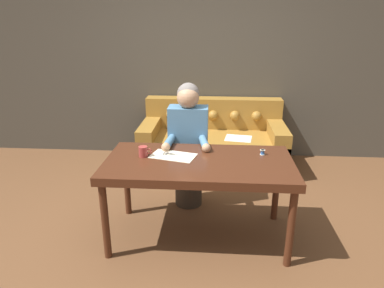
# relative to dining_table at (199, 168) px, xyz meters

# --- Properties ---
(ground_plane) EXTENTS (16.00, 16.00, 0.00)m
(ground_plane) POSITION_rel_dining_table_xyz_m (-0.14, 0.02, -0.67)
(ground_plane) COLOR brown
(wall_back) EXTENTS (8.00, 0.06, 2.60)m
(wall_back) POSITION_rel_dining_table_xyz_m (-0.14, 2.08, 0.63)
(wall_back) COLOR #474238
(wall_back) RESTS_ON ground_plane
(dining_table) EXTENTS (1.57, 0.80, 0.74)m
(dining_table) POSITION_rel_dining_table_xyz_m (0.00, 0.00, 0.00)
(dining_table) COLOR #472314
(dining_table) RESTS_ON ground_plane
(couch) EXTENTS (1.82, 0.92, 0.85)m
(couch) POSITION_rel_dining_table_xyz_m (0.10, 1.63, -0.36)
(couch) COLOR olive
(couch) RESTS_ON ground_plane
(person) EXTENTS (0.44, 0.56, 1.28)m
(person) POSITION_rel_dining_table_xyz_m (-0.13, 0.57, -0.01)
(person) COLOR #33281E
(person) RESTS_ON ground_plane
(pattern_paper_main) EXTENTS (0.42, 0.31, 0.00)m
(pattern_paper_main) POSITION_rel_dining_table_xyz_m (-0.23, 0.08, 0.07)
(pattern_paper_main) COLOR beige
(pattern_paper_main) RESTS_ON dining_table
(scissors) EXTENTS (0.25, 0.10, 0.01)m
(scissors) POSITION_rel_dining_table_xyz_m (-0.24, 0.12, 0.07)
(scissors) COLOR silver
(scissors) RESTS_ON dining_table
(mug) EXTENTS (0.11, 0.08, 0.09)m
(mug) POSITION_rel_dining_table_xyz_m (-0.48, 0.05, 0.12)
(mug) COLOR #9E3833
(mug) RESTS_ON dining_table
(thread_spool) EXTENTS (0.04, 0.04, 0.05)m
(thread_spool) POSITION_rel_dining_table_xyz_m (0.54, 0.17, 0.09)
(thread_spool) COLOR #3366B2
(thread_spool) RESTS_ON dining_table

